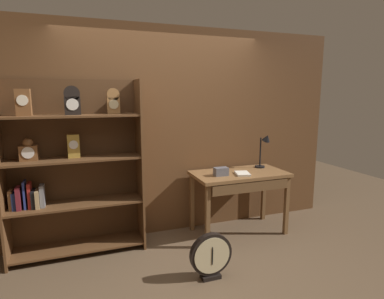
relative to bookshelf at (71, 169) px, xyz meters
The scene contains 8 objects.
ground_plane 1.79m from the bookshelf, 42.04° to the right, with size 10.00×10.00×0.00m, color brown.
back_wood_panel 1.18m from the bookshelf, 10.76° to the left, with size 4.80×0.05×2.60m, color brown.
bookshelf is the anchor object (origin of this frame).
workbench 2.02m from the bookshelf, ahead, with size 1.19×0.63×0.80m.
desk_lamp 2.43m from the bookshelf, ahead, with size 0.19×0.19×0.47m.
toolbox_small 1.73m from the bookshelf, ahead, with size 0.17×0.10×0.10m, color #595960.
open_repair_manual 2.00m from the bookshelf, ahead, with size 0.16×0.22×0.03m, color silver.
round_clock_large 1.77m from the bookshelf, 39.58° to the right, with size 0.42×0.11×0.46m.
Camera 1 is at (-1.02, -2.61, 1.78)m, focal length 29.50 mm.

